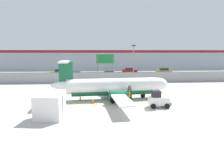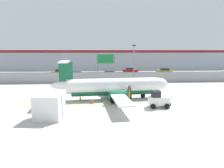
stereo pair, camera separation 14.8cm
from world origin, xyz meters
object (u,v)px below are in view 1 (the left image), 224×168
object	(u,v)px
commuter_airplane	(115,87)
parked_car_1	(76,75)
baggage_tug	(159,100)
ground_crew_worker	(130,96)
parked_car_0	(59,72)
cargo_container	(50,107)
parked_car_3	(130,70)
apron_light_pole	(133,61)
parked_car_4	(164,71)
parked_car_2	(109,74)
highway_sign	(105,61)
traffic_cone_far_right	(93,101)
traffic_cone_near_right	(80,98)
traffic_cone_far_left	(86,93)
traffic_cone_near_left	(54,108)

from	to	relation	value
commuter_airplane	parked_car_1	xyz separation A→B (m)	(-6.98, 19.44, -0.71)
baggage_tug	ground_crew_worker	size ratio (longest dim) A/B	1.40
parked_car_0	parked_car_1	size ratio (longest dim) A/B	1.02
cargo_container	baggage_tug	bearing A→B (deg)	23.46
parked_car_3	ground_crew_worker	bearing A→B (deg)	-94.24
apron_light_pole	parked_car_4	bearing A→B (deg)	54.88
parked_car_2	parked_car_3	distance (m)	11.03
parked_car_4	highway_sign	size ratio (longest dim) A/B	0.79
traffic_cone_far_right	apron_light_pole	xyz separation A→B (m)	(7.21, 13.67, 3.99)
commuter_airplane	apron_light_pole	xyz separation A→B (m)	(4.43, 11.43, 2.70)
traffic_cone_near_right	highway_sign	world-z (taller)	highway_sign
ground_crew_worker	highway_sign	distance (m)	18.26
traffic_cone_far_left	highway_sign	distance (m)	13.50
ground_crew_worker	traffic_cone_far_right	world-z (taller)	ground_crew_worker
parked_car_4	apron_light_pole	distance (m)	19.52
cargo_container	traffic_cone_near_left	size ratio (longest dim) A/B	4.14
traffic_cone_far_right	parked_car_1	bearing A→B (deg)	100.96
cargo_container	parked_car_0	bearing A→B (deg)	107.01
baggage_tug	parked_car_2	bearing A→B (deg)	101.96
ground_crew_worker	parked_car_2	world-z (taller)	same
commuter_airplane	traffic_cone_far_right	world-z (taller)	commuter_airplane
parked_car_1	parked_car_2	size ratio (longest dim) A/B	0.98
commuter_airplane	highway_sign	world-z (taller)	highway_sign
parked_car_0	highway_sign	world-z (taller)	highway_sign
traffic_cone_near_left	parked_car_2	bearing A→B (deg)	74.75
parked_car_1	parked_car_2	world-z (taller)	same
ground_crew_worker	apron_light_pole	size ratio (longest dim) A/B	0.23
parked_car_0	parked_car_2	xyz separation A→B (m)	(12.14, -4.99, 0.00)
traffic_cone_near_right	traffic_cone_far_right	size ratio (longest dim) A/B	1.00
baggage_tug	parked_car_0	bearing A→B (deg)	121.19
baggage_tug	traffic_cone_far_left	size ratio (longest dim) A/B	3.71
cargo_container	highway_sign	bearing A→B (deg)	83.05
traffic_cone_near_left	ground_crew_worker	bearing A→B (deg)	15.73
traffic_cone_far_left	cargo_container	bearing A→B (deg)	-105.50
baggage_tug	parked_car_4	distance (m)	33.28
cargo_container	traffic_cone_far_left	distance (m)	10.31
commuter_airplane	traffic_cone_far_left	distance (m)	4.74
traffic_cone_far_right	parked_car_1	size ratio (longest dim) A/B	0.15
commuter_airplane	traffic_cone_near_right	xyz separation A→B (m)	(-4.36, -0.60, -1.29)
baggage_tug	traffic_cone_far_right	size ratio (longest dim) A/B	3.71
ground_crew_worker	parked_car_4	world-z (taller)	same
traffic_cone_far_left	parked_car_3	distance (m)	28.77
baggage_tug	parked_car_4	size ratio (longest dim) A/B	0.54
parked_car_0	traffic_cone_near_left	bearing A→B (deg)	93.13
parked_car_2	highway_sign	world-z (taller)	highway_sign
traffic_cone_far_left	apron_light_pole	world-z (taller)	apron_light_pole
parked_car_2	parked_car_3	size ratio (longest dim) A/B	1.00
traffic_cone_near_left	parked_car_0	distance (m)	30.82
ground_crew_worker	traffic_cone_far_left	bearing A→B (deg)	-23.89
parked_car_1	highway_sign	bearing A→B (deg)	-31.99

